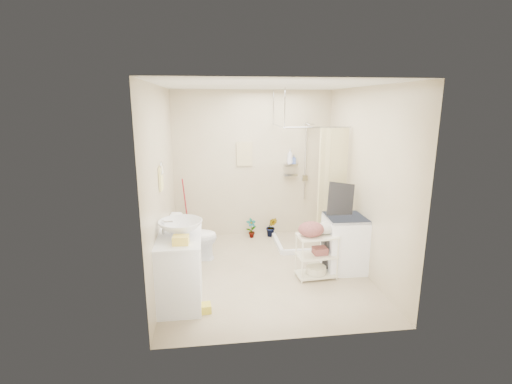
# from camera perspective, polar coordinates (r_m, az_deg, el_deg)

# --- Properties ---
(floor) EXTENTS (3.20, 3.20, 0.00)m
(floor) POSITION_cam_1_polar(r_m,az_deg,el_deg) (5.50, 1.51, -12.07)
(floor) COLOR #B9AA8B
(floor) RESTS_ON ground
(ceiling) EXTENTS (2.80, 3.20, 0.04)m
(ceiling) POSITION_cam_1_polar(r_m,az_deg,el_deg) (4.96, 1.71, 16.11)
(ceiling) COLOR silver
(ceiling) RESTS_ON ground
(wall_back) EXTENTS (2.80, 0.04, 2.60)m
(wall_back) POSITION_cam_1_polar(r_m,az_deg,el_deg) (6.63, -0.50, 4.21)
(wall_back) COLOR beige
(wall_back) RESTS_ON ground
(wall_front) EXTENTS (2.80, 0.04, 2.60)m
(wall_front) POSITION_cam_1_polar(r_m,az_deg,el_deg) (3.55, 5.53, -4.20)
(wall_front) COLOR beige
(wall_front) RESTS_ON ground
(wall_left) EXTENTS (0.04, 3.20, 2.60)m
(wall_left) POSITION_cam_1_polar(r_m,az_deg,el_deg) (5.06, -14.27, 0.82)
(wall_left) COLOR beige
(wall_left) RESTS_ON ground
(wall_right) EXTENTS (0.04, 3.20, 2.60)m
(wall_right) POSITION_cam_1_polar(r_m,az_deg,el_deg) (5.46, 16.28, 1.62)
(wall_right) COLOR beige
(wall_right) RESTS_ON ground
(vanity) EXTENTS (0.55, 0.97, 0.85)m
(vanity) POSITION_cam_1_polar(r_m,az_deg,el_deg) (4.69, -11.63, -11.39)
(vanity) COLOR white
(vanity) RESTS_ON ground
(sink) EXTENTS (0.55, 0.55, 0.18)m
(sink) POSITION_cam_1_polar(r_m,az_deg,el_deg) (4.50, -11.52, -5.40)
(sink) COLOR silver
(sink) RESTS_ON vanity
(counter_basket) EXTENTS (0.18, 0.15, 0.10)m
(counter_basket) POSITION_cam_1_polar(r_m,az_deg,el_deg) (4.23, -11.49, -7.25)
(counter_basket) COLOR #F7D950
(counter_basket) RESTS_ON vanity
(floor_basket) EXTENTS (0.28, 0.22, 0.14)m
(floor_basket) POSITION_cam_1_polar(r_m,az_deg,el_deg) (4.56, -8.10, -17.07)
(floor_basket) COLOR yellow
(floor_basket) RESTS_ON ground
(toilet) EXTENTS (0.73, 0.45, 0.72)m
(toilet) POSITION_cam_1_polar(r_m,az_deg,el_deg) (5.86, -9.53, -6.81)
(toilet) COLOR white
(toilet) RESTS_ON ground
(mop) EXTENTS (0.14, 0.14, 1.11)m
(mop) POSITION_cam_1_polar(r_m,az_deg,el_deg) (6.68, -11.07, -2.54)
(mop) COLOR maroon
(mop) RESTS_ON ground
(potted_plant_a) EXTENTS (0.22, 0.18, 0.36)m
(potted_plant_a) POSITION_cam_1_polar(r_m,az_deg,el_deg) (6.71, -0.72, -5.59)
(potted_plant_a) COLOR brown
(potted_plant_a) RESTS_ON ground
(potted_plant_b) EXTENTS (0.23, 0.20, 0.36)m
(potted_plant_b) POSITION_cam_1_polar(r_m,az_deg,el_deg) (6.77, 2.41, -5.38)
(potted_plant_b) COLOR brown
(potted_plant_b) RESTS_ON ground
(hanging_towel) EXTENTS (0.28, 0.03, 0.42)m
(hanging_towel) POSITION_cam_1_polar(r_m,az_deg,el_deg) (6.57, -1.79, 5.88)
(hanging_towel) COLOR beige
(hanging_towel) RESTS_ON wall_back
(towel_ring) EXTENTS (0.04, 0.22, 0.34)m
(towel_ring) POSITION_cam_1_polar(r_m,az_deg,el_deg) (4.83, -14.43, 2.27)
(towel_ring) COLOR #FCF293
(towel_ring) RESTS_ON wall_left
(tp_holder) EXTENTS (0.08, 0.12, 0.14)m
(tp_holder) POSITION_cam_1_polar(r_m,az_deg,el_deg) (5.26, -13.41, -5.22)
(tp_holder) COLOR white
(tp_holder) RESTS_ON wall_left
(shower) EXTENTS (1.10, 1.10, 2.10)m
(shower) POSITION_cam_1_polar(r_m,az_deg,el_deg) (6.31, 7.79, 1.28)
(shower) COLOR white
(shower) RESTS_ON ground
(shampoo_bottle_a) EXTENTS (0.12, 0.12, 0.26)m
(shampoo_bottle_a) POSITION_cam_1_polar(r_m,az_deg,el_deg) (6.65, 5.25, 5.51)
(shampoo_bottle_a) COLOR silver
(shampoo_bottle_a) RESTS_ON shower
(shampoo_bottle_b) EXTENTS (0.08, 0.08, 0.15)m
(shampoo_bottle_b) POSITION_cam_1_polar(r_m,az_deg,el_deg) (6.68, 5.86, 5.03)
(shampoo_bottle_b) COLOR #3D5294
(shampoo_bottle_b) RESTS_ON shower
(washing_machine) EXTENTS (0.57, 0.59, 0.81)m
(washing_machine) POSITION_cam_1_polar(r_m,az_deg,el_deg) (5.56, 13.46, -7.66)
(washing_machine) COLOR white
(washing_machine) RESTS_ON ground
(laundry_rack) EXTENTS (0.56, 0.35, 0.74)m
(laundry_rack) POSITION_cam_1_polar(r_m,az_deg,el_deg) (5.25, 9.32, -9.11)
(laundry_rack) COLOR white
(laundry_rack) RESTS_ON ground
(ironing_board) EXTENTS (0.38, 0.13, 1.31)m
(ironing_board) POSITION_cam_1_polar(r_m,az_deg,el_deg) (5.48, 12.53, -5.13)
(ironing_board) COLOR black
(ironing_board) RESTS_ON ground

